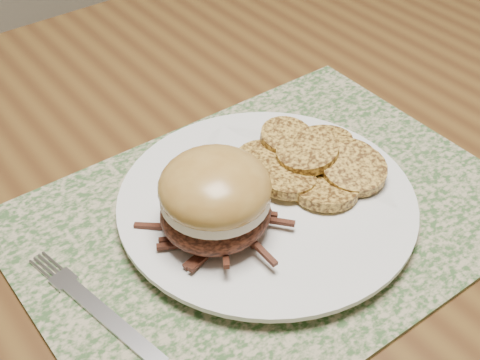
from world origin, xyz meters
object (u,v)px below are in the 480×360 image
dining_table (161,294)px  fork (94,306)px  dinner_plate (267,204)px  pork_sandwich (215,198)px

dining_table → fork: size_ratio=9.27×
dinner_plate → fork: (-0.18, -0.01, -0.01)m
dining_table → dinner_plate: bearing=-20.0°
dining_table → dinner_plate: (0.10, -0.04, 0.09)m
dinner_plate → pork_sandwich: pork_sandwich is taller
dinner_plate → pork_sandwich: size_ratio=2.04×
fork → dinner_plate: bearing=-8.9°
dining_table → pork_sandwich: bearing=-45.4°
pork_sandwich → fork: size_ratio=0.79×
dining_table → fork: bearing=-152.6°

